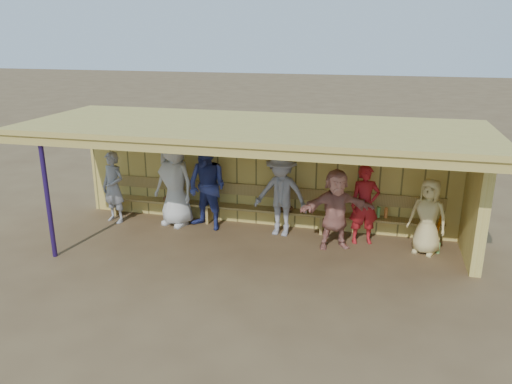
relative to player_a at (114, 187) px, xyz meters
The scene contains 11 objects.
ground 3.54m from the player_a, 10.13° to the right, with size 90.00×90.00×0.00m, color brown.
player_a is the anchor object (origin of this frame).
player_b 1.44m from the player_a, ahead, with size 0.97×0.63×1.99m, color silver.
player_c 2.21m from the player_a, ahead, with size 0.94×0.73×1.94m, color navy.
player_e 3.84m from the player_a, ahead, with size 1.17×0.67×1.81m, color gray.
player_f 5.02m from the player_a, ahead, with size 1.51×0.48×1.63m, color tan.
player_g 5.57m from the player_a, ahead, with size 0.60×0.39×1.64m, color #AC1B20.
player_h 6.78m from the player_a, ahead, with size 0.74×0.48×1.51m, color #DBC47B.
dugout_structure 3.88m from the player_a, ahead, with size 8.80×3.20×2.50m.
bench 3.44m from the player_a, ahead, with size 7.60×0.34×0.93m.
dugout_equipment 3.09m from the player_a, ahead, with size 6.08×0.62×0.80m.
Camera 1 is at (2.36, -9.06, 4.14)m, focal length 35.00 mm.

